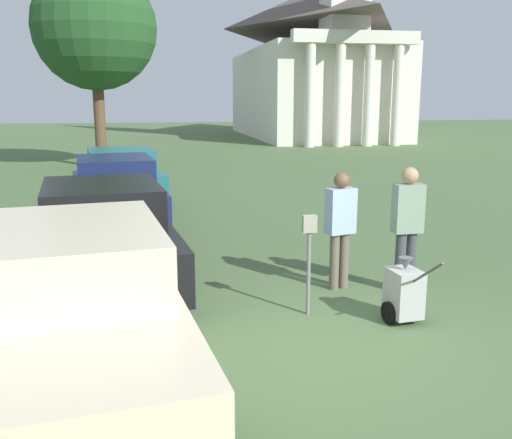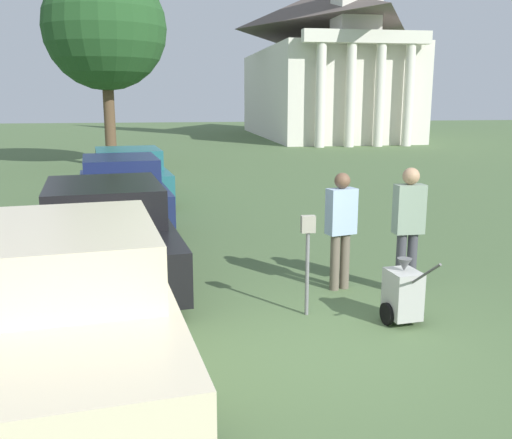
{
  "view_description": "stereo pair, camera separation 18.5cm",
  "coord_description": "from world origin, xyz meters",
  "px_view_note": "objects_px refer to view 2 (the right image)",
  "views": [
    {
      "loc": [
        -2.09,
        -5.8,
        2.79
      ],
      "look_at": [
        -0.64,
        1.91,
        1.1
      ],
      "focal_mm": 40.0,
      "sensor_mm": 36.0,
      "label": 1
    },
    {
      "loc": [
        -1.91,
        -5.84,
        2.79
      ],
      "look_at": [
        -0.64,
        1.91,
        1.1
      ],
      "focal_mm": 40.0,
      "sensor_mm": 36.0,
      "label": 2
    }
  ],
  "objects_px": {
    "parked_car_cream": "(72,306)",
    "parking_meter": "(308,246)",
    "parked_car_black": "(105,231)",
    "person_worker": "(341,224)",
    "church": "(324,55)",
    "parked_car_teal": "(129,176)",
    "person_supervisor": "(408,222)",
    "parked_car_navy": "(121,192)",
    "equipment_cart": "(403,294)"
  },
  "relations": [
    {
      "from": "parked_car_teal",
      "to": "person_supervisor",
      "type": "relative_size",
      "value": 2.66
    },
    {
      "from": "parked_car_black",
      "to": "parking_meter",
      "type": "relative_size",
      "value": 4.01
    },
    {
      "from": "parked_car_navy",
      "to": "parking_meter",
      "type": "height_order",
      "value": "parked_car_navy"
    },
    {
      "from": "parked_car_black",
      "to": "parked_car_teal",
      "type": "bearing_deg",
      "value": 82.97
    },
    {
      "from": "parked_car_cream",
      "to": "parked_car_navy",
      "type": "xyz_separation_m",
      "value": [
        -0.0,
        7.35,
        -0.04
      ]
    },
    {
      "from": "parked_car_black",
      "to": "church",
      "type": "distance_m",
      "value": 33.61
    },
    {
      "from": "equipment_cart",
      "to": "parking_meter",
      "type": "bearing_deg",
      "value": 151.12
    },
    {
      "from": "parked_car_black",
      "to": "parked_car_navy",
      "type": "height_order",
      "value": "parked_car_navy"
    },
    {
      "from": "parked_car_black",
      "to": "equipment_cart",
      "type": "xyz_separation_m",
      "value": [
        3.85,
        -2.78,
        -0.3
      ]
    },
    {
      "from": "parked_car_teal",
      "to": "church",
      "type": "distance_m",
      "value": 27.42
    },
    {
      "from": "parked_car_teal",
      "to": "person_supervisor",
      "type": "distance_m",
      "value": 9.64
    },
    {
      "from": "parked_car_teal",
      "to": "church",
      "type": "height_order",
      "value": "church"
    },
    {
      "from": "parked_car_cream",
      "to": "church",
      "type": "xyz_separation_m",
      "value": [
        12.34,
        34.4,
        4.9
      ]
    },
    {
      "from": "parked_car_cream",
      "to": "parking_meter",
      "type": "distance_m",
      "value": 3.0
    },
    {
      "from": "parked_car_black",
      "to": "person_supervisor",
      "type": "height_order",
      "value": "person_supervisor"
    },
    {
      "from": "parked_car_black",
      "to": "person_worker",
      "type": "xyz_separation_m",
      "value": [
        3.47,
        -1.4,
        0.3
      ]
    },
    {
      "from": "parking_meter",
      "to": "person_supervisor",
      "type": "xyz_separation_m",
      "value": [
        1.63,
        0.62,
        0.13
      ]
    },
    {
      "from": "person_supervisor",
      "to": "parking_meter",
      "type": "bearing_deg",
      "value": 19.84
    },
    {
      "from": "parked_car_navy",
      "to": "equipment_cart",
      "type": "height_order",
      "value": "parked_car_navy"
    },
    {
      "from": "parked_car_navy",
      "to": "person_worker",
      "type": "height_order",
      "value": "person_worker"
    },
    {
      "from": "person_supervisor",
      "to": "church",
      "type": "relative_size",
      "value": 0.07
    },
    {
      "from": "parked_car_cream",
      "to": "church",
      "type": "height_order",
      "value": "church"
    },
    {
      "from": "equipment_cart",
      "to": "person_supervisor",
      "type": "bearing_deg",
      "value": 58.4
    },
    {
      "from": "parking_meter",
      "to": "person_worker",
      "type": "bearing_deg",
      "value": 51.5
    },
    {
      "from": "equipment_cart",
      "to": "parked_car_black",
      "type": "bearing_deg",
      "value": 138.07
    },
    {
      "from": "parked_car_navy",
      "to": "parking_meter",
      "type": "relative_size",
      "value": 3.67
    },
    {
      "from": "church",
      "to": "equipment_cart",
      "type": "bearing_deg",
      "value": -104.16
    },
    {
      "from": "parked_car_navy",
      "to": "parked_car_teal",
      "type": "relative_size",
      "value": 1.0
    },
    {
      "from": "parked_car_black",
      "to": "person_worker",
      "type": "distance_m",
      "value": 3.75
    },
    {
      "from": "parked_car_navy",
      "to": "parking_meter",
      "type": "bearing_deg",
      "value": -72.94
    },
    {
      "from": "parked_car_black",
      "to": "church",
      "type": "height_order",
      "value": "church"
    },
    {
      "from": "parked_car_cream",
      "to": "parked_car_navy",
      "type": "bearing_deg",
      "value": 82.97
    },
    {
      "from": "person_supervisor",
      "to": "church",
      "type": "height_order",
      "value": "church"
    },
    {
      "from": "person_worker",
      "to": "church",
      "type": "xyz_separation_m",
      "value": [
        8.87,
        32.26,
        4.65
      ]
    },
    {
      "from": "equipment_cart",
      "to": "church",
      "type": "bearing_deg",
      "value": 69.77
    },
    {
      "from": "parked_car_black",
      "to": "person_supervisor",
      "type": "distance_m",
      "value": 4.7
    },
    {
      "from": "parked_car_teal",
      "to": "parking_meter",
      "type": "relative_size",
      "value": 3.67
    },
    {
      "from": "parked_car_black",
      "to": "parking_meter",
      "type": "height_order",
      "value": "parked_car_black"
    },
    {
      "from": "parked_car_black",
      "to": "person_worker",
      "type": "relative_size",
      "value": 3.06
    },
    {
      "from": "parked_car_navy",
      "to": "person_supervisor",
      "type": "xyz_separation_m",
      "value": [
        4.37,
        -5.51,
        0.35
      ]
    },
    {
      "from": "person_worker",
      "to": "church",
      "type": "relative_size",
      "value": 0.07
    },
    {
      "from": "parked_car_navy",
      "to": "person_supervisor",
      "type": "bearing_deg",
      "value": -58.59
    },
    {
      "from": "parked_car_cream",
      "to": "church",
      "type": "relative_size",
      "value": 0.22
    },
    {
      "from": "parked_car_cream",
      "to": "parking_meter",
      "type": "height_order",
      "value": "parked_car_cream"
    },
    {
      "from": "parked_car_teal",
      "to": "parking_meter",
      "type": "bearing_deg",
      "value": -80.46
    },
    {
      "from": "parked_car_navy",
      "to": "parked_car_teal",
      "type": "height_order",
      "value": "parked_car_navy"
    },
    {
      "from": "parked_car_black",
      "to": "parked_car_navy",
      "type": "relative_size",
      "value": 1.09
    },
    {
      "from": "parked_car_navy",
      "to": "equipment_cart",
      "type": "relative_size",
      "value": 4.86
    },
    {
      "from": "parked_car_cream",
      "to": "person_supervisor",
      "type": "relative_size",
      "value": 2.97
    },
    {
      "from": "parked_car_black",
      "to": "church",
      "type": "xyz_separation_m",
      "value": [
        12.34,
        30.86,
        4.96
      ]
    }
  ]
}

